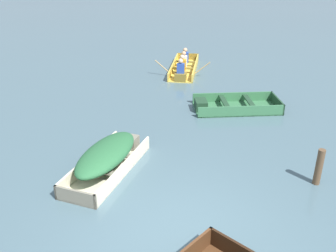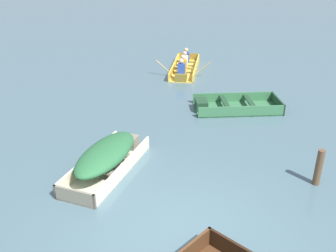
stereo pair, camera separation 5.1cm
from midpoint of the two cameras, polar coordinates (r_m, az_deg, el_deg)
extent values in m
plane|color=#47606B|center=(6.95, 1.41, -16.82)|extent=(80.00, 80.00, 0.00)
cube|color=black|center=(6.57, 9.72, -18.11)|extent=(0.54, 0.90, 0.37)
cube|color=beige|center=(8.85, -9.35, -6.68)|extent=(2.42, 2.71, 0.04)
cube|color=beige|center=(8.98, -11.97, -5.28)|extent=(1.70, 2.15, 0.34)
cube|color=beige|center=(8.58, -6.74, -6.45)|extent=(1.70, 2.15, 0.34)
cube|color=gray|center=(7.85, -14.15, -10.48)|extent=(0.79, 0.63, 0.34)
cube|color=gray|center=(9.65, -6.09, -2.43)|extent=(0.56, 0.55, 0.30)
cube|color=gray|center=(9.03, -8.22, -4.17)|extent=(0.78, 0.66, 0.04)
cube|color=gray|center=(8.44, -10.79, -6.68)|extent=(0.78, 0.66, 0.04)
ellipsoid|color=#286038|center=(8.63, -9.56, -4.20)|extent=(2.08, 2.30, 0.41)
cube|color=#387047|center=(12.22, 10.27, 2.64)|extent=(2.90, 1.83, 0.04)
cube|color=#387047|center=(11.63, 11.01, 2.19)|extent=(2.62, 0.67, 0.34)
cube|color=#387047|center=(12.70, 9.69, 4.31)|extent=(2.62, 0.67, 0.34)
cube|color=#1E3D27|center=(12.55, 16.17, 3.39)|extent=(0.34, 1.22, 0.34)
cube|color=#1E3D27|center=(11.93, 4.91, 3.26)|extent=(0.48, 0.63, 0.31)
cube|color=#1E3D27|center=(12.04, 8.50, 3.64)|extent=(0.42, 1.15, 0.04)
cube|color=#1E3D27|center=(12.24, 12.19, 3.70)|extent=(0.42, 1.15, 0.04)
cube|color=#E5BC47|center=(16.00, 2.39, 8.52)|extent=(2.30, 3.35, 0.04)
cube|color=#E5BC47|center=(15.92, 4.09, 8.94)|extent=(1.46, 2.95, 0.33)
cube|color=#E5BC47|center=(16.01, 0.72, 9.09)|extent=(1.46, 2.95, 0.33)
cube|color=olive|center=(17.49, 2.96, 10.48)|extent=(0.90, 0.47, 0.33)
cube|color=olive|center=(14.58, 1.80, 7.49)|extent=(0.55, 0.52, 0.30)
cube|color=olive|center=(15.47, 2.22, 8.80)|extent=(0.86, 0.53, 0.04)
cube|color=olive|center=(16.41, 2.59, 9.77)|extent=(0.86, 0.53, 0.04)
cube|color=#2D4CA5|center=(16.15, 2.53, 10.40)|extent=(0.33, 0.28, 0.44)
sphere|color=tan|center=(16.07, 2.55, 11.50)|extent=(0.18, 0.18, 0.18)
cube|color=white|center=(15.60, 2.31, 9.86)|extent=(0.33, 0.28, 0.44)
sphere|color=tan|center=(15.52, 2.33, 11.00)|extent=(0.18, 0.18, 0.18)
cube|color=orange|center=(15.06, 2.08, 9.29)|extent=(0.33, 0.28, 0.44)
sphere|color=beige|center=(14.97, 2.10, 10.46)|extent=(0.18, 0.18, 0.18)
cube|color=#2D4CA5|center=(14.51, 1.83, 8.67)|extent=(0.33, 0.28, 0.44)
sphere|color=beige|center=(14.43, 1.85, 9.88)|extent=(0.18, 0.18, 0.18)
cylinder|color=tan|center=(15.03, 5.10, 8.74)|extent=(0.60, 0.32, 0.55)
cylinder|color=tan|center=(15.19, -0.93, 9.02)|extent=(0.60, 0.32, 0.55)
cylinder|color=brown|center=(8.71, 21.86, -5.82)|extent=(0.15, 0.15, 0.85)
camera|label=1|loc=(0.03, -90.15, -0.07)|focal=40.00mm
camera|label=2|loc=(0.03, 89.85, 0.07)|focal=40.00mm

